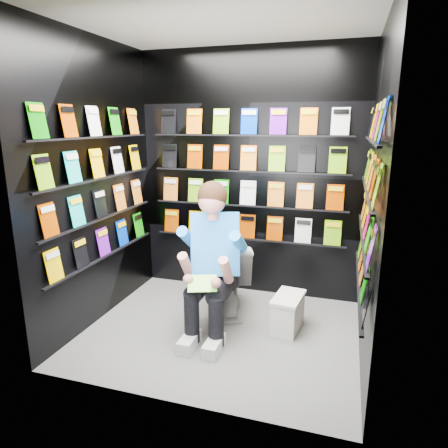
% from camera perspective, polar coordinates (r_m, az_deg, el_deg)
% --- Properties ---
extents(floor, '(2.40, 2.40, 0.00)m').
position_cam_1_polar(floor, '(3.76, -0.47, -15.10)').
color(floor, slate).
rests_on(floor, ground).
extents(ceiling, '(2.40, 2.40, 0.00)m').
position_cam_1_polar(ceiling, '(3.37, -0.57, 27.21)').
color(ceiling, white).
rests_on(ceiling, floor).
extents(wall_back, '(2.40, 0.04, 2.60)m').
position_cam_1_polar(wall_back, '(4.28, 3.58, 6.90)').
color(wall_back, black).
rests_on(wall_back, floor).
extents(wall_front, '(2.40, 0.04, 2.60)m').
position_cam_1_polar(wall_front, '(2.41, -7.76, 1.06)').
color(wall_front, black).
rests_on(wall_front, floor).
extents(wall_left, '(0.04, 2.00, 2.60)m').
position_cam_1_polar(wall_left, '(3.86, -17.83, 5.45)').
color(wall_left, black).
rests_on(wall_left, floor).
extents(wall_right, '(0.04, 2.00, 2.60)m').
position_cam_1_polar(wall_right, '(3.18, 20.60, 3.47)').
color(wall_right, black).
rests_on(wall_right, floor).
extents(comics_back, '(2.10, 0.06, 1.37)m').
position_cam_1_polar(comics_back, '(4.25, 3.48, 6.92)').
color(comics_back, orange).
rests_on(comics_back, wall_back).
extents(comics_left, '(0.06, 1.70, 1.37)m').
position_cam_1_polar(comics_left, '(3.84, -17.47, 5.52)').
color(comics_left, orange).
rests_on(comics_left, wall_left).
extents(comics_right, '(0.06, 1.70, 1.37)m').
position_cam_1_polar(comics_right, '(3.18, 20.07, 3.60)').
color(comics_right, orange).
rests_on(comics_right, wall_right).
extents(toilet, '(0.65, 0.85, 0.73)m').
position_cam_1_polar(toilet, '(4.00, 0.57, -7.43)').
color(toilet, white).
rests_on(toilet, floor).
extents(longbox, '(0.26, 0.42, 0.30)m').
position_cam_1_polar(longbox, '(3.78, 9.08, -12.58)').
color(longbox, silver).
rests_on(longbox, floor).
extents(longbox_lid, '(0.29, 0.44, 0.03)m').
position_cam_1_polar(longbox_lid, '(3.71, 9.18, -10.32)').
color(longbox_lid, silver).
rests_on(longbox_lid, longbox).
extents(reader, '(0.81, 0.97, 1.53)m').
position_cam_1_polar(reader, '(3.51, -1.18, -3.03)').
color(reader, '#177DED').
rests_on(reader, toilet).
extents(held_comic, '(0.27, 0.21, 0.10)m').
position_cam_1_polar(held_comic, '(3.28, -3.11, -8.47)').
color(held_comic, '#22B45C').
rests_on(held_comic, reader).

